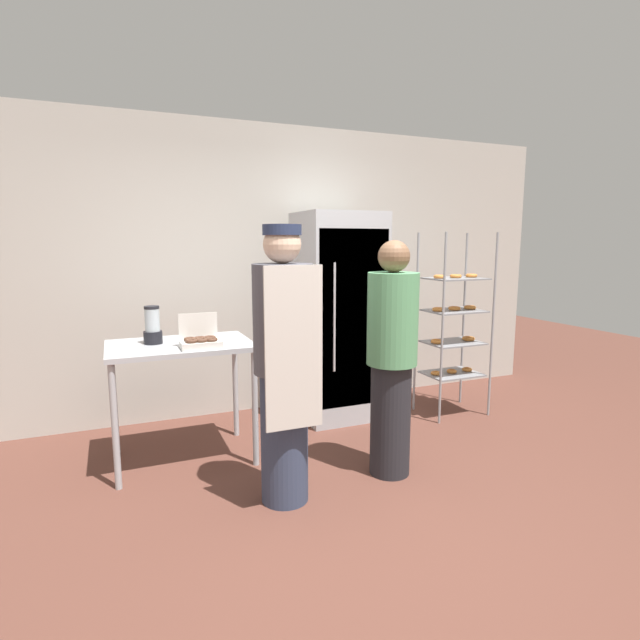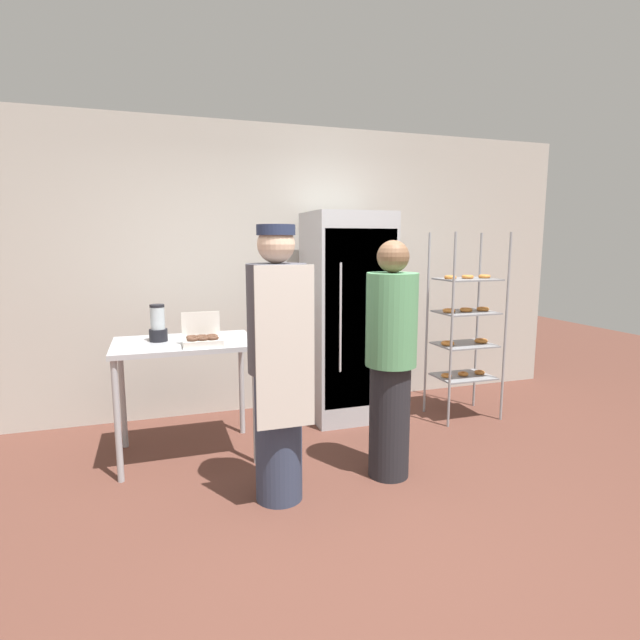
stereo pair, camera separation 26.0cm
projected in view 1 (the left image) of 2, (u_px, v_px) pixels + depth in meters
name	position (u px, v px, depth m)	size (l,w,h in m)	color
ground_plane	(363.00, 514.00, 3.01)	(14.00, 14.00, 0.00)	brown
back_wall	(259.00, 270.00, 4.80)	(6.40, 0.12, 2.71)	#B7B2A8
refrigerator	(338.00, 316.00, 4.61)	(0.71, 0.71, 1.89)	#ADAFB5
baking_rack	(454.00, 325.00, 4.69)	(0.58, 0.44, 1.71)	#93969B
prep_counter	(181.00, 358.00, 3.66)	(1.02, 0.70, 0.89)	#ADAFB5
donut_box	(201.00, 341.00, 3.49)	(0.28, 0.19, 0.23)	silver
blender_pitcher	(153.00, 327.00, 3.62)	(0.13, 0.13, 0.28)	black
person_baker	(284.00, 362.00, 3.04)	(0.37, 0.38, 1.73)	#333D56
person_customer	(392.00, 358.00, 3.43)	(0.35, 0.35, 1.64)	#232328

